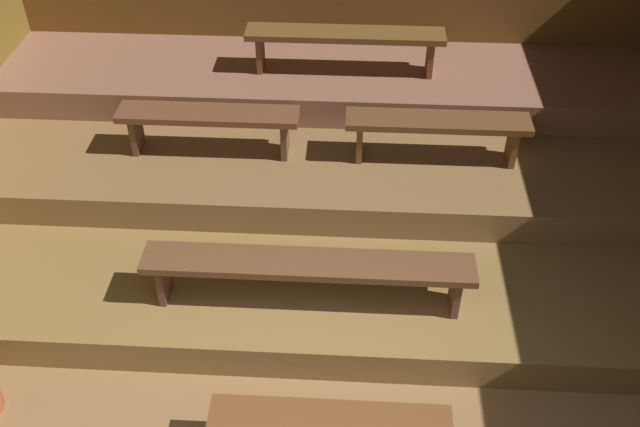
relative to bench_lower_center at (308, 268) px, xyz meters
The scene contains 9 objects.
ground 0.96m from the bench_lower_center, 88.50° to the left, with size 6.96×5.52×0.08m, color olive.
wall_back 3.13m from the bench_lower_center, 89.66° to the left, with size 6.96×0.06×2.26m, color brown.
platform_lower 1.37m from the bench_lower_center, 89.18° to the left, with size 6.16×3.55×0.28m, color olive.
platform_middle 1.89m from the bench_lower_center, 89.44° to the left, with size 6.16×2.36×0.28m, color olive.
platform_upper 2.45m from the bench_lower_center, 89.57° to the left, with size 6.16×1.22×0.28m, color #8F5E49.
bench_lower_center is the anchor object (origin of this frame).
bench_middle_left 1.73m from the bench_lower_center, 122.86° to the left, with size 1.50×0.30×0.39m.
bench_middle_right 1.75m from the bench_lower_center, 56.12° to the left, with size 1.50×0.30×0.39m.
bench_upper_center 2.47m from the bench_lower_center, 85.91° to the left, with size 1.79×0.30×0.39m.
Camera 1 is at (0.27, -1.83, 4.01)m, focal length 39.55 mm.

